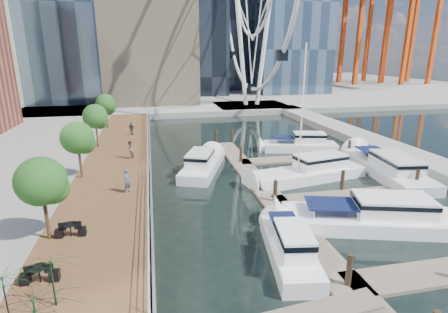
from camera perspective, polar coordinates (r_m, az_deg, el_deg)
name	(u,v)px	position (r m, az deg, el deg)	size (l,w,h in m)	color
ground	(273,271)	(18.90, 7.95, -18.04)	(520.00, 520.00, 0.00)	black
boardwalk	(114,177)	(31.44, -17.47, -3.20)	(6.00, 60.00, 1.00)	brown
seawall	(150,175)	(31.26, -12.00, -2.90)	(0.25, 60.00, 1.00)	#595954
land_far	(167,86)	(117.15, -9.33, 11.23)	(200.00, 114.00, 1.00)	gray
breakwater	(379,145)	(44.21, 23.91, 1.72)	(4.00, 60.00, 1.00)	gray
pier	(251,107)	(70.14, 4.48, 8.05)	(14.00, 12.00, 1.00)	gray
railing	(148,163)	(30.95, -12.29, -1.11)	(0.10, 60.00, 1.05)	white
floating_docks	(324,183)	(29.84, 16.02, -4.15)	(16.00, 34.00, 2.60)	#6D6051
port_cranes	(372,24)	(132.71, 22.96, 19.24)	(40.00, 52.00, 38.00)	#D84C14
street_trees	(77,138)	(29.83, -22.84, 2.81)	(2.60, 42.60, 4.60)	#3F2B1C
cafe_tables	(36,304)	(16.33, -28.38, -20.43)	(2.50, 13.70, 0.74)	black
yacht_foreground	(369,227)	(24.57, 22.53, -10.61)	(3.20, 11.94, 2.15)	white
pedestrian_near	(127,181)	(26.10, -15.51, -3.81)	(0.65, 0.43, 1.78)	#4B5265
pedestrian_mid	(130,149)	(34.42, -15.13, 1.13)	(0.89, 0.69, 1.82)	#83635B
pedestrian_far	(132,129)	(44.67, -14.83, 4.44)	(0.93, 0.39, 1.59)	#373A45
moored_yachts	(315,182)	(31.24, 14.62, -4.06)	(21.71, 35.47, 11.50)	white
cafe_seating	(32,310)	(14.62, -28.84, -21.13)	(5.04, 6.35, 2.66)	#0F371A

